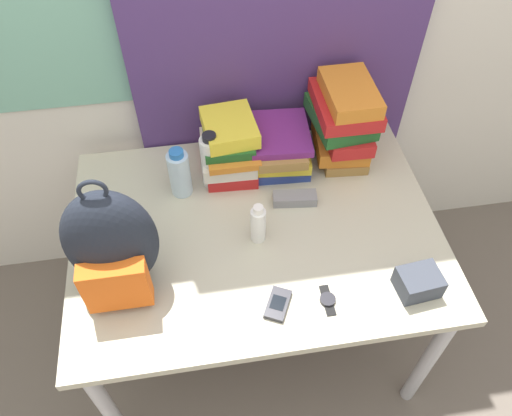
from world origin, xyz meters
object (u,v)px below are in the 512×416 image
Objects in this scene: book_stack_left at (229,146)px; book_stack_right at (344,121)px; water_bottle at (180,173)px; book_stack_center at (279,147)px; cell_phone at (278,304)px; backpack at (112,245)px; sports_bottle at (211,161)px; wristwatch at (328,300)px; sunscreen_bottle at (257,224)px; camera_pouch at (418,282)px; sunglasses_case at (295,198)px.

book_stack_left is 0.42m from book_stack_right.
book_stack_right is at bearing 9.14° from water_bottle.
book_stack_center is 2.38× the size of cell_phone.
book_stack_left is at bearing 49.01° from backpack.
book_stack_right is (0.41, 0.00, 0.06)m from book_stack_left.
book_stack_right is at bearing 8.17° from sports_bottle.
book_stack_right is at bearing 72.16° from wristwatch.
water_bottle is (-0.18, -0.09, -0.01)m from book_stack_left.
sports_bottle is 2.18× the size of wristwatch.
book_stack_center is 0.26m from sports_bottle.
sunscreen_bottle reaches higher than cell_phone.
cell_phone is 0.91× the size of camera_pouch.
book_stack_right reaches higher than water_bottle.
backpack reaches higher than sunglasses_case.
camera_pouch is 1.28× the size of wristwatch.
sunglasses_case is (0.15, 0.13, -0.05)m from sunscreen_bottle.
camera_pouch is at bearing -10.81° from backpack.
wristwatch is (0.17, -0.26, -0.07)m from sunscreen_bottle.
sunscreen_bottle is 1.18× the size of camera_pouch.
book_stack_right is (0.79, 0.44, -0.02)m from backpack.
book_stack_center reaches higher than camera_pouch.
sunglasses_case is 0.40m from wristwatch.
water_bottle is at bearing -166.75° from sports_bottle.
sports_bottle reaches higher than cell_phone.
book_stack_left is 0.30m from sunglasses_case.
backpack is 1.95× the size of sports_bottle.
sunglasses_case is at bearing -27.15° from sports_bottle.
wristwatch is (0.29, -0.54, -0.10)m from sports_bottle.
book_stack_left is 1.73× the size of sunglasses_case.
sunscreen_bottle is 0.21m from sunglasses_case.
cell_phone is 0.41m from sunglasses_case.
book_stack_left is 0.85× the size of book_stack_right.
sports_bottle is at bearing 13.25° from water_bottle.
book_stack_left is 0.65m from wristwatch.
camera_pouch is at bearing -62.81° from book_stack_center.
sunscreen_bottle reaches higher than wristwatch.
book_stack_center is at bearing 15.24° from sports_bottle.
sunglasses_case is (0.02, -0.21, -0.06)m from book_stack_center.
sunglasses_case is at bearing -16.28° from water_bottle.
water_bottle is at bearing -170.86° from book_stack_right.
sunscreen_bottle reaches higher than camera_pouch.
camera_pouch reaches higher than wristwatch.
camera_pouch is at bearing -82.54° from book_stack_right.
sunscreen_bottle is 0.32m from wristwatch.
book_stack_left is 1.19× the size of sports_bottle.
sunscreen_bottle is at bearing -111.38° from book_stack_center.
sunglasses_case is at bearing -45.81° from book_stack_left.
cell_phone is at bearing 177.30° from wristwatch.
sunscreen_bottle is (0.43, 0.10, -0.11)m from backpack.
book_stack_right is 0.71m from cell_phone.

